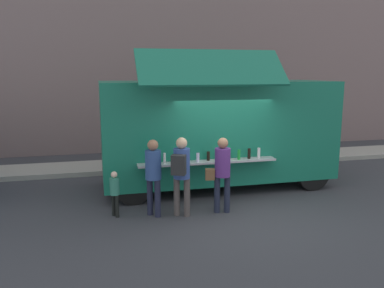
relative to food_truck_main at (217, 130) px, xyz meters
name	(u,v)px	position (x,y,z in m)	size (l,w,h in m)	color
ground_plane	(234,209)	(-0.18, -1.96, -1.60)	(60.00, 60.00, 0.00)	#38383D
curb_strip	(74,169)	(-4.00, 2.62, -1.53)	(28.00, 1.60, 0.15)	#9E998E
building_behind	(98,28)	(-3.00, 6.52, 3.32)	(32.00, 2.40, 9.84)	slate
food_truck_main	(217,130)	(0.00, 0.00, 0.00)	(6.25, 3.24, 3.70)	#187055
trash_bin	(310,148)	(4.31, 2.32, -1.17)	(0.60, 0.60, 0.87)	#2E6636
customer_front_ordering	(222,169)	(-0.53, -2.07, -0.57)	(0.57, 0.35, 1.74)	#1E2337
customer_mid_with_backpack	(181,169)	(-1.47, -2.10, -0.51)	(0.48, 0.58, 1.78)	#4D4442
customer_rear_waiting	(153,171)	(-2.06, -1.91, -0.57)	(0.35, 0.35, 1.73)	#202238
child_near_queue	(115,190)	(-2.90, -1.76, -0.98)	(0.21, 0.21, 1.03)	black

